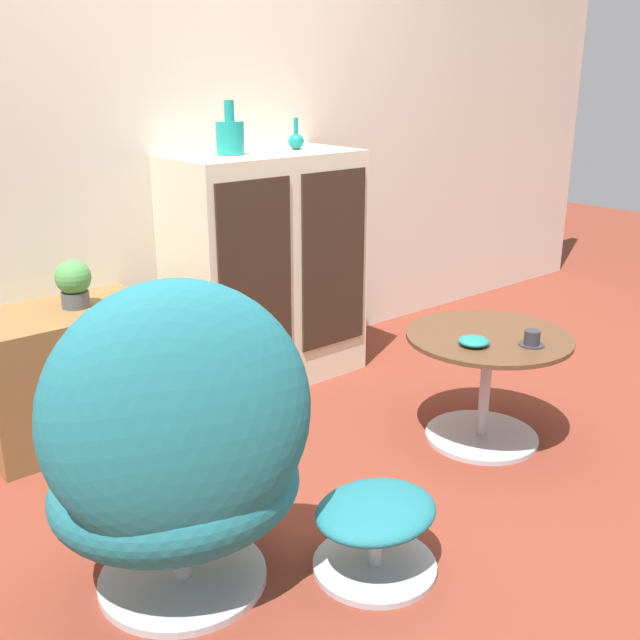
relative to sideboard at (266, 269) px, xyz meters
The scene contains 12 objects.
ground_plane 1.28m from the sideboard, 102.88° to the right, with size 12.00×12.00×0.00m, color brown.
wall_back 0.83m from the sideboard, 133.86° to the left, with size 6.40×0.06×2.60m.
sideboard is the anchor object (origin of this frame).
tv_console 1.04m from the sideboard, behind, with size 0.71×0.45×0.55m.
egg_chair 1.66m from the sideboard, 134.47° to the right, with size 0.90×0.86×0.99m.
ottoman 1.64m from the sideboard, 114.34° to the right, with size 0.39×0.38×0.25m.
coffee_table 1.18m from the sideboard, 75.74° to the right, with size 0.66×0.66×0.46m.
vase_leftmost 0.66m from the sideboard, behind, with size 0.13×0.13×0.23m.
vase_inner_left 0.63m from the sideboard, ahead, with size 0.07×0.07×0.15m.
potted_plant 0.95m from the sideboard, behind, with size 0.14×0.14×0.20m.
teacup 1.34m from the sideboard, 76.47° to the right, with size 0.10×0.10×0.06m.
bowl 1.17m from the sideboard, 83.08° to the right, with size 0.12×0.12×0.04m.
Camera 1 is at (-1.78, -1.71, 1.47)m, focal length 42.00 mm.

